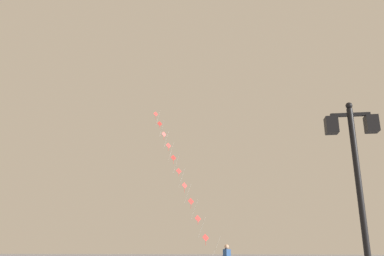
# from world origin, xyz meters

# --- Properties ---
(twin_lantern_lamp_post) EXTENTS (1.19, 0.28, 4.90)m
(twin_lantern_lamp_post) POSITION_xyz_m (1.72, 8.06, 3.38)
(twin_lantern_lamp_post) COLOR black
(twin_lantern_lamp_post) RESTS_ON ground_plane
(kite_train) EXTENTS (5.78, 8.49, 12.32)m
(kite_train) POSITION_xyz_m (-5.10, 24.80, 6.49)
(kite_train) COLOR brown
(kite_train) RESTS_ON ground_plane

